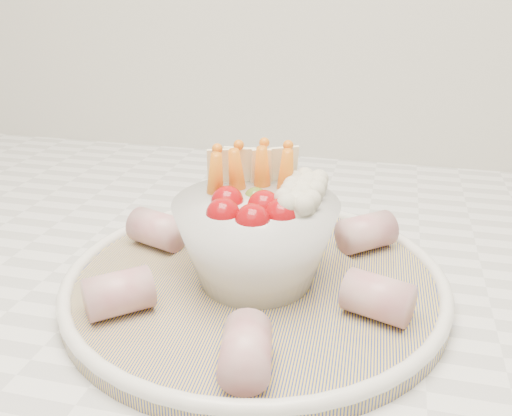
# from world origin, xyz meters

# --- Properties ---
(serving_platter) EXTENTS (0.35, 0.35, 0.02)m
(serving_platter) POSITION_xyz_m (0.03, 1.36, 0.93)
(serving_platter) COLOR navy
(serving_platter) RESTS_ON kitchen_counter
(veggie_bowl) EXTENTS (0.14, 0.14, 0.11)m
(veggie_bowl) POSITION_xyz_m (0.03, 1.36, 0.98)
(veggie_bowl) COLOR silver
(veggie_bowl) RESTS_ON serving_platter
(cured_meat_rolls) EXTENTS (0.27, 0.31, 0.03)m
(cured_meat_rolls) POSITION_xyz_m (0.03, 1.36, 0.95)
(cured_meat_rolls) COLOR #AC4F5A
(cured_meat_rolls) RESTS_ON serving_platter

